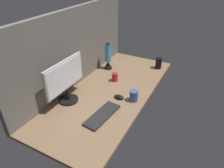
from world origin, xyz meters
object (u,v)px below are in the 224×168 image
at_px(mug_ceramic_blue, 134,96).
at_px(mug_red_plastic, 115,77).
at_px(keyboard, 102,115).
at_px(mug_black_travel, 159,63).
at_px(monitor, 65,79).
at_px(lava_lamp, 108,58).
at_px(mouse, 119,97).

distance_m(mug_ceramic_blue, mug_red_plastic, 0.40).
height_order(keyboard, mug_black_travel, mug_black_travel).
bearing_deg(mug_ceramic_blue, mug_red_plastic, 53.16).
bearing_deg(mug_black_travel, keyboard, 172.04).
xyz_separation_m(monitor, lava_lamp, (0.75, -0.01, -0.09)).
relative_size(mug_black_travel, lava_lamp, 0.39).
distance_m(keyboard, mug_ceramic_blue, 0.36).
height_order(monitor, mug_black_travel, monitor).
xyz_separation_m(monitor, keyboard, (-0.05, -0.40, -0.22)).
height_order(monitor, mug_ceramic_blue, monitor).
relative_size(mug_red_plastic, lava_lamp, 0.28).
relative_size(keyboard, mug_ceramic_blue, 3.25).
xyz_separation_m(mug_ceramic_blue, mug_red_plastic, (0.24, 0.32, -0.01)).
relative_size(mug_ceramic_blue, mug_red_plastic, 1.23).
xyz_separation_m(keyboard, mug_red_plastic, (0.57, 0.17, 0.04)).
height_order(keyboard, lava_lamp, lava_lamp).
bearing_deg(mug_black_travel, mouse, 170.01).
bearing_deg(mug_red_plastic, keyboard, -163.04).
distance_m(keyboard, mug_black_travel, 1.10).
height_order(mouse, lava_lamp, lava_lamp).
xyz_separation_m(mug_ceramic_blue, mug_black_travel, (0.75, -0.01, 0.01)).
distance_m(monitor, mug_ceramic_blue, 0.64).
xyz_separation_m(mug_red_plastic, mug_black_travel, (0.51, -0.33, 0.02)).
distance_m(mouse, lava_lamp, 0.65).
xyz_separation_m(mouse, mug_ceramic_blue, (0.04, -0.13, 0.04)).
xyz_separation_m(mug_black_travel, lava_lamp, (-0.29, 0.53, 0.08)).
distance_m(mug_red_plastic, lava_lamp, 0.32).
distance_m(monitor, lava_lamp, 0.76).
relative_size(monitor, mug_red_plastic, 5.14).
distance_m(mouse, mug_ceramic_blue, 0.14).
xyz_separation_m(mouse, lava_lamp, (0.50, 0.39, 0.12)).
bearing_deg(mug_ceramic_blue, keyboard, 156.14).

